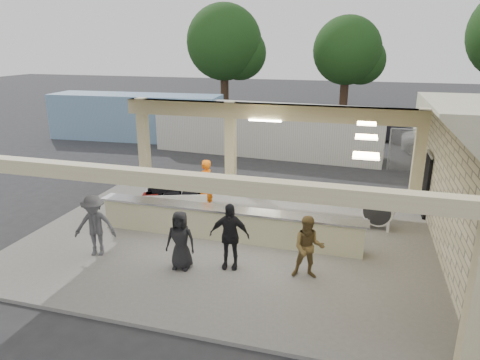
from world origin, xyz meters
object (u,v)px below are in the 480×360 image
(passenger_b, at_px, (229,236))
(passenger_a, at_px, (308,248))
(drum_fan, at_px, (378,211))
(container_blue, at_px, (136,117))
(passenger_d, at_px, (181,240))
(car_white_a, at_px, (449,143))
(baggage_counter, at_px, (227,224))
(car_dark, at_px, (389,130))
(passenger_c, at_px, (95,226))
(baggage_handler, at_px, (205,186))
(container_white, at_px, (267,130))
(luggage_cart, at_px, (175,193))

(passenger_b, bearing_deg, passenger_a, -5.93)
(drum_fan, relative_size, container_blue, 0.10)
(passenger_d, height_order, car_white_a, passenger_d)
(car_white_a, bearing_deg, baggage_counter, 156.13)
(car_dark, bearing_deg, passenger_d, -160.27)
(passenger_a, distance_m, passenger_c, 5.84)
(passenger_c, distance_m, passenger_d, 2.58)
(passenger_d, distance_m, container_blue, 17.23)
(passenger_b, relative_size, car_white_a, 0.38)
(baggage_handler, xyz_separation_m, passenger_d, (0.78, -3.94, -0.14))
(passenger_a, xyz_separation_m, car_dark, (2.68, 17.83, -0.27))
(baggage_handler, xyz_separation_m, passenger_b, (1.99, -3.55, -0.04))
(drum_fan, height_order, passenger_a, passenger_a)
(container_white, bearing_deg, passenger_b, -77.59)
(passenger_a, bearing_deg, passenger_d, 178.93)
(luggage_cart, bearing_deg, passenger_a, -51.90)
(car_dark, bearing_deg, baggage_handler, -167.38)
(luggage_cart, xyz_separation_m, baggage_handler, (1.02, 0.34, 0.24))
(luggage_cart, bearing_deg, container_white, 63.13)
(baggage_counter, height_order, passenger_c, passenger_c)
(passenger_b, distance_m, container_white, 12.79)
(container_white, bearing_deg, passenger_d, -83.09)
(car_dark, bearing_deg, passenger_b, -157.07)
(baggage_counter, bearing_deg, drum_fan, 25.26)
(passenger_b, distance_m, car_dark, 18.49)
(baggage_handler, distance_m, passenger_c, 4.30)
(passenger_b, height_order, passenger_c, passenger_b)
(luggage_cart, distance_m, car_dark, 16.57)
(drum_fan, height_order, car_dark, car_dark)
(luggage_cart, distance_m, passenger_d, 4.03)
(passenger_b, bearing_deg, baggage_handler, 111.92)
(baggage_handler, distance_m, passenger_d, 4.02)
(car_dark, distance_m, container_white, 8.42)
(baggage_counter, bearing_deg, container_white, 96.48)
(luggage_cart, bearing_deg, baggage_handler, -1.42)
(passenger_b, relative_size, passenger_d, 1.13)
(passenger_b, distance_m, car_white_a, 16.89)
(car_dark, height_order, container_blue, container_blue)
(luggage_cart, xyz_separation_m, car_white_a, (10.67, 11.84, -0.13))
(baggage_counter, relative_size, passenger_d, 5.17)
(car_dark, bearing_deg, baggage_counter, -160.38)
(car_white_a, relative_size, container_white, 0.38)
(container_white, bearing_deg, baggage_handler, -86.78)
(passenger_d, height_order, car_dark, passenger_d)
(luggage_cart, distance_m, passenger_a, 5.97)
(baggage_handler, bearing_deg, container_white, -164.42)
(passenger_b, xyz_separation_m, container_white, (-1.85, 12.65, 0.33))
(car_white_a, bearing_deg, passenger_b, 160.73)
(car_white_a, relative_size, car_dark, 1.20)
(passenger_b, bearing_deg, passenger_d, -169.65)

